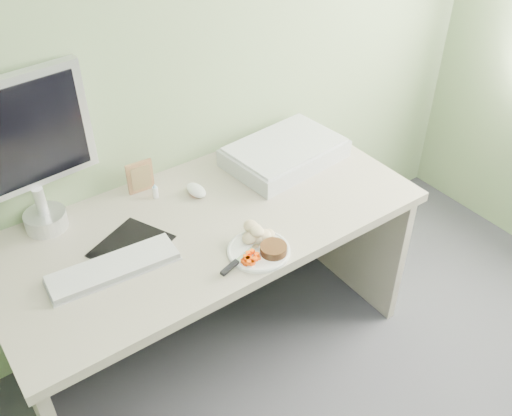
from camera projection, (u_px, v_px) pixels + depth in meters
wall_back at (141, 25)px, 1.99m from camera, size 3.50×0.00×3.50m
desk at (209, 254)px, 2.24m from camera, size 1.60×0.75×0.73m
plate at (259, 251)px, 1.98m from camera, size 0.22×0.22×0.01m
steak at (273, 249)px, 1.95m from camera, size 0.12×0.12×0.03m
potato_pile at (257, 234)px, 2.00m from camera, size 0.10×0.07×0.06m
carrot_heap at (250, 256)px, 1.92m from camera, size 0.06×0.06×0.04m
steak_knife at (236, 262)px, 1.90m from camera, size 0.20×0.08×0.01m
mousepad at (131, 246)px, 2.00m from camera, size 0.31×0.30×0.00m
keyboard at (113, 267)px, 1.90m from camera, size 0.44×0.16×0.02m
computer_mouse at (196, 190)px, 2.24m from camera, size 0.06×0.11×0.04m
photo_frame at (140, 177)px, 2.23m from camera, size 0.11×0.02×0.13m
eyedrop_bottle at (155, 191)px, 2.21m from camera, size 0.02×0.02×0.06m
scanner at (285, 153)px, 2.41m from camera, size 0.51×0.37×0.07m
monitor at (24, 148)px, 1.90m from camera, size 0.49×0.15×0.58m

